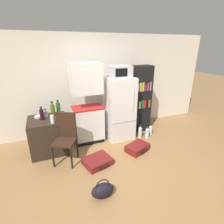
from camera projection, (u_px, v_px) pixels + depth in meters
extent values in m
plane|color=olive|center=(125.00, 170.00, 3.32)|extent=(24.00, 24.00, 0.00)
cube|color=silver|center=(101.00, 84.00, 4.68)|extent=(6.40, 0.10, 2.52)
cube|color=#2D2319|center=(49.00, 135.00, 3.83)|extent=(0.79, 0.73, 0.77)
cube|color=silver|center=(88.00, 125.00, 4.24)|extent=(0.69, 0.47, 0.85)
cube|color=#B21E1E|center=(87.00, 108.00, 4.08)|extent=(0.70, 0.48, 0.03)
cube|color=silver|center=(86.00, 79.00, 3.84)|extent=(0.69, 0.40, 0.68)
cube|color=black|center=(92.00, 143.00, 4.17)|extent=(0.66, 0.01, 0.08)
cube|color=silver|center=(119.00, 108.00, 4.32)|extent=(0.65, 0.62, 1.54)
cube|color=gray|center=(124.00, 122.00, 4.13)|extent=(0.63, 0.01, 0.01)
cylinder|color=silver|center=(134.00, 100.00, 4.01)|extent=(0.02, 0.02, 0.54)
cube|color=#B7B7BC|center=(120.00, 71.00, 4.00)|extent=(0.49, 0.38, 0.26)
cube|color=black|center=(122.00, 73.00, 3.82)|extent=(0.29, 0.01, 0.18)
cube|color=black|center=(140.00, 99.00, 4.64)|extent=(0.51, 0.32, 1.76)
cube|color=black|center=(137.00, 106.00, 4.47)|extent=(0.05, 0.01, 0.17)
cube|color=silver|center=(140.00, 105.00, 4.49)|extent=(0.05, 0.01, 0.19)
cube|color=#1E7033|center=(142.00, 104.00, 4.51)|extent=(0.06, 0.01, 0.22)
cube|color=red|center=(145.00, 104.00, 4.54)|extent=(0.06, 0.01, 0.21)
cube|color=black|center=(147.00, 104.00, 4.57)|extent=(0.06, 0.01, 0.20)
cube|color=brown|center=(149.00, 104.00, 4.59)|extent=(0.05, 0.01, 0.20)
cube|color=tan|center=(138.00, 88.00, 4.31)|extent=(0.04, 0.01, 0.19)
cube|color=tan|center=(141.00, 87.00, 4.33)|extent=(0.06, 0.01, 0.22)
cube|color=gold|center=(143.00, 87.00, 4.35)|extent=(0.05, 0.01, 0.23)
cube|color=#661E75|center=(146.00, 88.00, 4.39)|extent=(0.06, 0.01, 0.16)
cube|color=#A33351|center=(148.00, 87.00, 4.40)|extent=(0.04, 0.01, 0.20)
cube|color=slate|center=(151.00, 86.00, 4.42)|extent=(0.04, 0.01, 0.22)
cylinder|color=black|center=(42.00, 115.00, 3.62)|extent=(0.08, 0.08, 0.22)
cylinder|color=black|center=(41.00, 109.00, 3.57)|extent=(0.04, 0.04, 0.04)
cylinder|color=black|center=(41.00, 107.00, 3.56)|extent=(0.04, 0.04, 0.02)
cylinder|color=#566619|center=(53.00, 110.00, 3.85)|extent=(0.09, 0.09, 0.25)
cylinder|color=#566619|center=(52.00, 104.00, 3.80)|extent=(0.04, 0.04, 0.04)
cylinder|color=black|center=(52.00, 102.00, 3.79)|extent=(0.05, 0.05, 0.03)
cylinder|color=silver|center=(46.00, 114.00, 3.74)|extent=(0.08, 0.08, 0.15)
cylinder|color=silver|center=(45.00, 110.00, 3.71)|extent=(0.04, 0.04, 0.03)
cylinder|color=black|center=(45.00, 109.00, 3.70)|extent=(0.04, 0.04, 0.02)
cylinder|color=#1E6028|center=(58.00, 108.00, 3.97)|extent=(0.09, 0.09, 0.24)
cylinder|color=#1E6028|center=(58.00, 102.00, 3.92)|extent=(0.04, 0.04, 0.04)
cylinder|color=black|center=(58.00, 101.00, 3.91)|extent=(0.05, 0.05, 0.02)
cylinder|color=white|center=(52.00, 119.00, 3.46)|extent=(0.08, 0.08, 0.16)
cylinder|color=white|center=(52.00, 115.00, 3.42)|extent=(0.03, 0.03, 0.03)
cylinder|color=black|center=(52.00, 114.00, 3.41)|extent=(0.04, 0.04, 0.02)
cylinder|color=silver|center=(38.00, 117.00, 3.75)|extent=(0.15, 0.15, 0.04)
cylinder|color=black|center=(53.00, 157.00, 3.33)|extent=(0.04, 0.04, 0.45)
cylinder|color=black|center=(71.00, 158.00, 3.29)|extent=(0.04, 0.04, 0.45)
cylinder|color=black|center=(61.00, 147.00, 3.67)|extent=(0.04, 0.04, 0.45)
cylinder|color=black|center=(77.00, 148.00, 3.63)|extent=(0.04, 0.04, 0.45)
cube|color=#331E14|center=(65.00, 142.00, 3.40)|extent=(0.54, 0.54, 0.04)
cube|color=#331E14|center=(67.00, 125.00, 3.46)|extent=(0.36, 0.23, 0.52)
cube|color=maroon|center=(137.00, 148.00, 3.90)|extent=(0.59, 0.50, 0.16)
cylinder|color=black|center=(144.00, 151.00, 3.78)|extent=(0.22, 0.10, 0.02)
cube|color=maroon|center=(97.00, 161.00, 3.47)|extent=(0.61, 0.54, 0.13)
cylinder|color=black|center=(104.00, 167.00, 3.30)|extent=(0.23, 0.08, 0.02)
ellipsoid|color=black|center=(103.00, 191.00, 2.69)|extent=(0.36, 0.20, 0.24)
torus|color=black|center=(103.00, 185.00, 2.66)|extent=(0.21, 0.02, 0.21)
cylinder|color=silver|center=(151.00, 130.00, 4.64)|extent=(0.09, 0.09, 0.22)
cylinder|color=silver|center=(151.00, 126.00, 4.59)|extent=(0.04, 0.04, 0.04)
cylinder|color=black|center=(151.00, 125.00, 4.58)|extent=(0.05, 0.05, 0.02)
cylinder|color=silver|center=(147.00, 133.00, 4.45)|extent=(0.09, 0.09, 0.24)
cylinder|color=silver|center=(148.00, 128.00, 4.40)|extent=(0.04, 0.04, 0.04)
cylinder|color=black|center=(148.00, 127.00, 4.39)|extent=(0.05, 0.05, 0.02)
cylinder|color=silver|center=(140.00, 133.00, 4.45)|extent=(0.09, 0.09, 0.27)
cylinder|color=silver|center=(140.00, 127.00, 4.39)|extent=(0.04, 0.04, 0.05)
cylinder|color=black|center=(141.00, 126.00, 4.38)|extent=(0.04, 0.04, 0.03)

